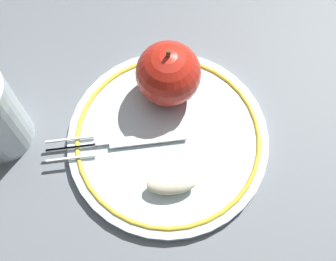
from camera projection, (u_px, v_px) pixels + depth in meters
ground_plane at (152, 137)px, 0.57m from camera, size 2.00×2.00×0.00m
plate at (168, 139)px, 0.56m from camera, size 0.24×0.24×0.01m
apple_red_whole at (168, 74)px, 0.55m from camera, size 0.08×0.08×0.09m
apple_slice_front at (171, 184)px, 0.52m from camera, size 0.06×0.03×0.02m
fork at (120, 143)px, 0.55m from camera, size 0.17×0.03×0.00m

